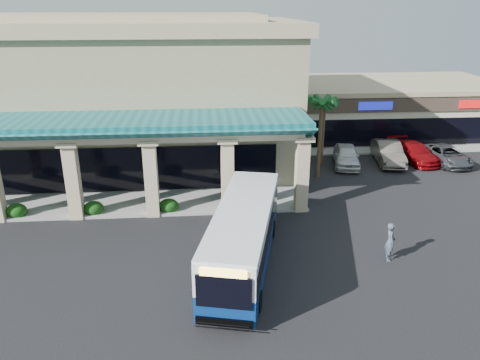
{
  "coord_description": "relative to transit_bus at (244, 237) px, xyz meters",
  "views": [
    {
      "loc": [
        0.08,
        -20.93,
        11.98
      ],
      "look_at": [
        2.23,
        4.95,
        2.2
      ],
      "focal_mm": 35.0,
      "sensor_mm": 36.0,
      "label": 1
    }
  ],
  "objects": [
    {
      "name": "strip_mall",
      "position": [
        16.09,
        25.0,
        0.94
      ],
      "size": [
        22.5,
        12.5,
        4.9
      ],
      "primitive_type": null,
      "color": "beige",
      "rests_on": "ground"
    },
    {
      "name": "car_silver",
      "position": [
        9.44,
        14.35,
        -0.71
      ],
      "size": [
        2.85,
        5.04,
        1.62
      ],
      "primitive_type": "imported",
      "rotation": [
        0.0,
        0.0,
        -0.21
      ],
      "color": "silver",
      "rests_on": "ground"
    },
    {
      "name": "transit_bus",
      "position": [
        0.0,
        0.0,
        0.0
      ],
      "size": [
        4.98,
        11.14,
        3.03
      ],
      "primitive_type": null,
      "rotation": [
        0.0,
        0.0,
        -0.23
      ],
      "color": "navy",
      "rests_on": "ground"
    },
    {
      "name": "main_building",
      "position": [
        -9.91,
        17.0,
        4.16
      ],
      "size": [
        30.8,
        14.8,
        11.35
      ],
      "primitive_type": null,
      "color": "tan",
      "rests_on": "ground"
    },
    {
      "name": "car_white",
      "position": [
        12.95,
        14.72,
        -0.65
      ],
      "size": [
        2.55,
        5.45,
        1.73
      ],
      "primitive_type": "imported",
      "rotation": [
        0.0,
        0.0,
        -0.14
      ],
      "color": "#635B50",
      "rests_on": "ground"
    },
    {
      "name": "ground",
      "position": [
        -1.91,
        1.0,
        -1.51
      ],
      "size": [
        110.0,
        110.0,
        0.0
      ],
      "primitive_type": "plane",
      "color": "black"
    },
    {
      "name": "car_gray",
      "position": [
        17.56,
        14.19,
        -0.81
      ],
      "size": [
        2.63,
        5.22,
        1.42
      ],
      "primitive_type": "imported",
      "rotation": [
        0.0,
        0.0,
        0.06
      ],
      "color": "#414449",
      "rests_on": "ground"
    },
    {
      "name": "palm_1",
      "position": [
        7.59,
        15.0,
        1.39
      ],
      "size": [
        2.4,
        2.4,
        5.8
      ],
      "primitive_type": null,
      "color": "#175922",
      "rests_on": "ground"
    },
    {
      "name": "pedestrian",
      "position": [
        7.28,
        -0.09,
        -0.52
      ],
      "size": [
        0.6,
        0.8,
        1.99
      ],
      "primitive_type": "imported",
      "rotation": [
        0.0,
        0.0,
        1.38
      ],
      "color": "#3E4958",
      "rests_on": "ground"
    },
    {
      "name": "palm_0",
      "position": [
        6.59,
        12.0,
        1.79
      ],
      "size": [
        2.4,
        2.4,
        6.6
      ],
      "primitive_type": null,
      "color": "#175922",
      "rests_on": "ground"
    },
    {
      "name": "broadleaf_tree",
      "position": [
        5.59,
        20.0,
        0.89
      ],
      "size": [
        2.6,
        2.6,
        4.81
      ],
      "primitive_type": null,
      "color": "#0F360C",
      "rests_on": "ground"
    },
    {
      "name": "car_red",
      "position": [
        15.22,
        14.99,
        -0.75
      ],
      "size": [
        3.13,
        5.59,
        1.53
      ],
      "primitive_type": "imported",
      "rotation": [
        0.0,
        0.0,
        0.2
      ],
      "color": "maroon",
      "rests_on": "ground"
    },
    {
      "name": "arcade",
      "position": [
        -9.91,
        7.8,
        1.34
      ],
      "size": [
        30.0,
        6.2,
        5.7
      ],
      "primitive_type": null,
      "color": "#0F555D",
      "rests_on": "ground"
    }
  ]
}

